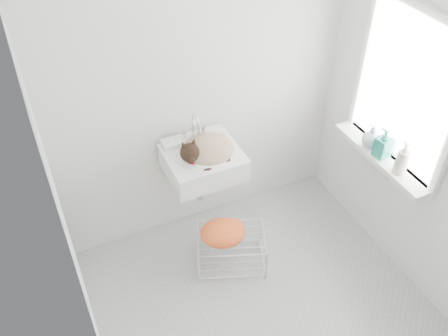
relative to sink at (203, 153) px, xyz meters
name	(u,v)px	position (x,y,z in m)	size (l,w,h in m)	color
floor	(260,302)	(0.10, -0.74, -0.85)	(2.20, 2.00, 0.02)	#A7A9AB
back_wall	(200,82)	(0.10, 0.26, 0.40)	(2.20, 0.02, 2.50)	silver
right_wall	(428,119)	(1.20, -0.74, 0.40)	(0.02, 2.00, 2.50)	silver
left_wall	(67,230)	(-1.00, -0.74, 0.40)	(0.02, 2.00, 2.50)	silver
window_glass	(408,90)	(1.19, -0.54, 0.50)	(0.01, 0.80, 1.00)	white
window_frame	(406,91)	(1.17, -0.54, 0.50)	(0.04, 0.90, 1.10)	white
windowsill	(381,157)	(1.11, -0.54, -0.02)	(0.16, 0.88, 0.04)	white
sink	(203,153)	(0.00, 0.00, 0.00)	(0.52, 0.46, 0.21)	white
faucet	(192,123)	(0.00, 0.18, 0.14)	(0.19, 0.13, 0.19)	silver
cat	(206,149)	(0.01, -0.02, 0.04)	(0.41, 0.33, 0.25)	tan
wire_rack	(231,249)	(0.07, -0.33, -0.70)	(0.49, 0.34, 0.29)	silver
towel	(223,236)	(0.00, -0.33, -0.53)	(0.33, 0.23, 0.13)	#DF9000
bottle_a	(399,172)	(1.10, -0.73, 0.00)	(0.08, 0.08, 0.20)	beige
bottle_b	(380,156)	(1.10, -0.54, 0.00)	(0.10, 0.10, 0.21)	#1F8172
bottle_c	(369,146)	(1.10, -0.42, 0.00)	(0.13, 0.13, 0.17)	#ADBAD4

